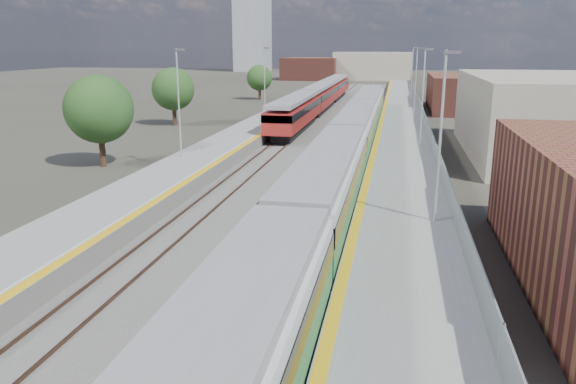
% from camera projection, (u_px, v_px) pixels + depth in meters
% --- Properties ---
extents(ground, '(320.00, 320.00, 0.00)m').
position_uv_depth(ground, '(345.00, 140.00, 53.41)').
color(ground, '#47443A').
rests_on(ground, ground).
extents(ballast_bed, '(10.50, 155.00, 0.06)m').
position_uv_depth(ballast_bed, '(325.00, 135.00, 56.19)').
color(ballast_bed, '#565451').
rests_on(ballast_bed, ground).
extents(tracks, '(8.96, 160.00, 0.17)m').
position_uv_depth(tracks, '(333.00, 132.00, 57.65)').
color(tracks, '#4C3323').
rests_on(tracks, ground).
extents(platform_right, '(4.70, 155.00, 8.52)m').
position_uv_depth(platform_right, '(402.00, 132.00, 54.67)').
color(platform_right, slate).
rests_on(platform_right, ground).
extents(platform_left, '(4.30, 155.00, 8.52)m').
position_uv_depth(platform_left, '(259.00, 128.00, 57.30)').
color(platform_left, slate).
rests_on(platform_left, ground).
extents(buildings, '(72.00, 185.50, 40.00)m').
position_uv_depth(buildings, '(306.00, 37.00, 138.18)').
color(buildings, brown).
rests_on(buildings, ground).
extents(green_train, '(2.78, 77.39, 3.06)m').
position_uv_depth(green_train, '(346.00, 148.00, 36.76)').
color(green_train, black).
rests_on(green_train, ground).
extents(red_train, '(2.79, 56.54, 3.52)m').
position_uv_depth(red_train, '(320.00, 96.00, 75.43)').
color(red_train, black).
rests_on(red_train, ground).
extents(tree_a, '(4.95, 4.95, 6.71)m').
position_uv_depth(tree_a, '(99.00, 109.00, 40.53)').
color(tree_a, '#382619').
rests_on(tree_a, ground).
extents(tree_b, '(4.70, 4.70, 6.38)m').
position_uv_depth(tree_b, '(173.00, 89.00, 62.07)').
color(tree_b, '#382619').
rests_on(tree_b, ground).
extents(tree_c, '(4.14, 4.14, 5.62)m').
position_uv_depth(tree_c, '(259.00, 78.00, 91.83)').
color(tree_c, '#382619').
rests_on(tree_c, ground).
extents(tree_d, '(4.19, 4.19, 5.68)m').
position_uv_depth(tree_d, '(555.00, 91.00, 64.90)').
color(tree_d, '#382619').
rests_on(tree_d, ground).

